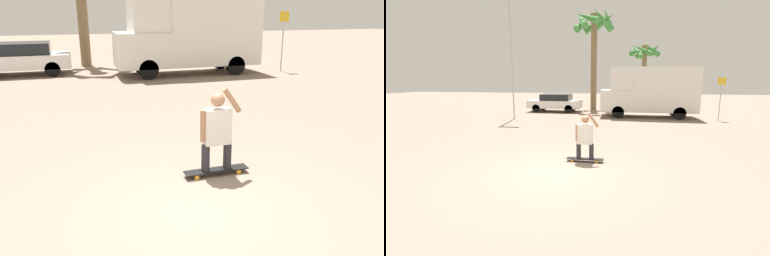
{
  "view_description": "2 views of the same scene",
  "coord_description": "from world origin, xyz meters",
  "views": [
    {
      "loc": [
        -1.49,
        -4.33,
        2.68
      ],
      "look_at": [
        0.3,
        1.19,
        0.83
      ],
      "focal_mm": 35.0,
      "sensor_mm": 36.0,
      "label": 1
    },
    {
      "loc": [
        1.8,
        -6.3,
        2.45
      ],
      "look_at": [
        0.35,
        1.75,
        0.9
      ],
      "focal_mm": 24.0,
      "sensor_mm": 36.0,
      "label": 2
    }
  ],
  "objects": [
    {
      "name": "skateboard",
      "position": [
        0.69,
        1.07,
        0.08
      ],
      "size": [
        1.11,
        0.22,
        0.1
      ],
      "color": "black",
      "rests_on": "ground_plane"
    },
    {
      "name": "flagpole",
      "position": [
        -4.9,
        8.72,
        4.56
      ],
      "size": [
        1.11,
        0.12,
        7.94
      ],
      "color": "#B7B7BC",
      "rests_on": "ground_plane"
    },
    {
      "name": "street_sign",
      "position": [
        7.49,
        10.47,
        1.65
      ],
      "size": [
        0.44,
        0.06,
        2.59
      ],
      "color": "#B7B7BC",
      "rests_on": "ground_plane"
    },
    {
      "name": "palm_tree_center_background",
      "position": [
        -0.73,
        15.04,
        6.27
      ],
      "size": [
        3.45,
        3.47,
        7.83
      ],
      "color": "brown",
      "rests_on": "ground_plane"
    },
    {
      "name": "person_skateboarder",
      "position": [
        0.69,
        1.07,
        0.83
      ],
      "size": [
        0.71,
        0.23,
        1.4
      ],
      "color": "#28282D",
      "rests_on": "skateboard"
    },
    {
      "name": "palm_tree_near_van",
      "position": [
        3.59,
        19.73,
        4.7
      ],
      "size": [
        3.05,
        3.08,
        5.89
      ],
      "color": "brown",
      "rests_on": "ground_plane"
    },
    {
      "name": "ground_plane",
      "position": [
        0.0,
        0.0,
        0.0
      ],
      "size": [
        80.0,
        80.0,
        0.0
      ],
      "primitive_type": "plane",
      "color": "gray"
    },
    {
      "name": "parked_car_white",
      "position": [
        -3.44,
        12.97,
        0.72
      ],
      "size": [
        4.02,
        1.9,
        1.35
      ],
      "color": "black",
      "rests_on": "ground_plane"
    },
    {
      "name": "camper_van",
      "position": [
        3.47,
        11.17,
        1.74
      ],
      "size": [
        6.05,
        2.03,
        3.23
      ],
      "color": "black",
      "rests_on": "ground_plane"
    }
  ]
}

